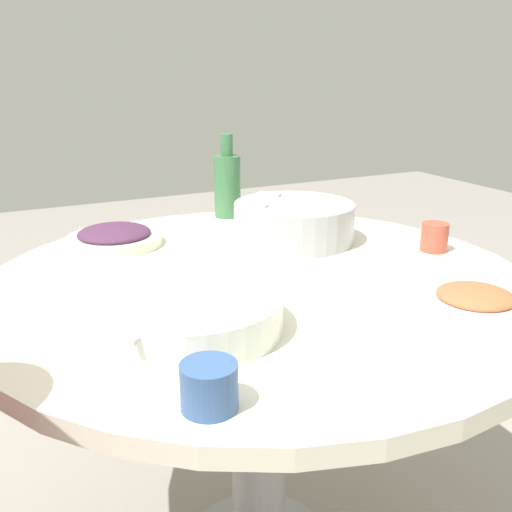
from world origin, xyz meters
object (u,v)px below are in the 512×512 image
soup_bowl (191,313)px  dish_tofu_braise (475,300)px  tea_cup_far (434,237)px  rice_bowl (294,221)px  dish_eggplant (114,237)px  tea_cup_near (209,386)px  round_dining_table (259,337)px  green_bottle (227,184)px

soup_bowl → dish_tofu_braise: (0.14, 0.48, -0.01)m
dish_tofu_braise → tea_cup_far: bearing=149.5°
rice_bowl → dish_eggplant: size_ratio=1.31×
dish_tofu_braise → dish_eggplant: bearing=-143.9°
dish_eggplant → tea_cup_near: 0.74m
round_dining_table → dish_eggplant: bearing=-148.6°
green_bottle → tea_cup_far: 0.59m
round_dining_table → soup_bowl: bearing=-50.4°
rice_bowl → dish_tofu_braise: size_ratio=1.49×
soup_bowl → dish_eggplant: size_ratio=1.33×
tea_cup_near → green_bottle: bearing=154.9°
round_dining_table → soup_bowl: size_ratio=3.76×
rice_bowl → tea_cup_near: size_ratio=3.99×
dish_tofu_braise → tea_cup_near: 0.54m
rice_bowl → tea_cup_far: bearing=49.3°
green_bottle → dish_eggplant: bearing=-69.3°
tea_cup_far → green_bottle: bearing=-149.6°
soup_bowl → green_bottle: (-0.65, 0.35, 0.06)m
round_dining_table → dish_tofu_braise: 0.44m
green_bottle → rice_bowl: bearing=9.3°
round_dining_table → tea_cup_far: bearing=86.6°
round_dining_table → tea_cup_near: size_ratio=15.28×
green_bottle → tea_cup_far: (0.50, 0.29, -0.06)m
round_dining_table → green_bottle: (-0.48, 0.14, 0.23)m
dish_eggplant → tea_cup_far: 0.74m
dish_tofu_braise → tea_cup_near: bearing=-81.1°
soup_bowl → dish_tofu_braise: 0.50m
tea_cup_far → round_dining_table: bearing=-93.4°
dish_tofu_braise → green_bottle: 0.80m
rice_bowl → dish_tofu_braise: bearing=9.0°
green_bottle → tea_cup_near: green_bottle is taller
tea_cup_near → soup_bowl: bearing=165.3°
soup_bowl → tea_cup_far: (-0.15, 0.64, 0.00)m
soup_bowl → dish_eggplant: bearing=-179.8°
soup_bowl → tea_cup_near: size_ratio=4.06×
dish_eggplant → tea_cup_near: tea_cup_near is taller
tea_cup_far → rice_bowl: bearing=-130.7°
green_bottle → tea_cup_far: bearing=30.4°
rice_bowl → tea_cup_near: (0.58, -0.45, -0.02)m
dish_eggplant → dish_tofu_braise: dish_eggplant is taller
soup_bowl → tea_cup_far: size_ratio=4.53×
rice_bowl → soup_bowl: bearing=-47.7°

